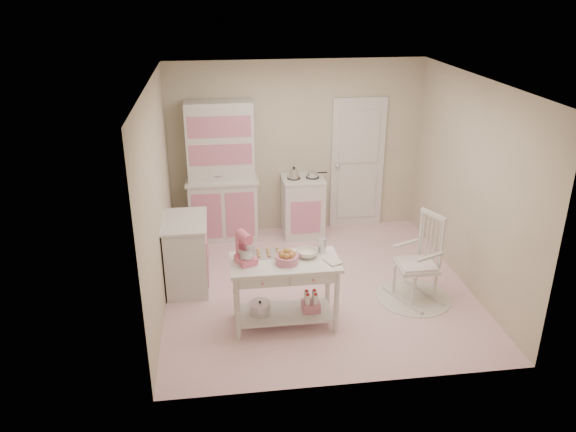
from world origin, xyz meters
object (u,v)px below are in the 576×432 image
Objects in this scene: hutch at (222,172)px; base_cabinet at (187,254)px; bread_basket at (287,259)px; rocking_chair at (417,258)px; stove at (303,207)px; stand_mixer at (246,248)px; work_table at (285,293)px.

hutch is 2.26× the size of base_cabinet.
base_cabinet is 3.68× the size of bread_basket.
rocking_chair is (2.26, -2.10, -0.49)m from hutch.
stove is 2.18m from base_cabinet.
stove is 2.62m from stand_mixer.
stand_mixer reaches higher than base_cabinet.
bread_basket is at bearing -103.02° from stove.
hutch is 1.33m from stove.
stove is 3.68× the size of bread_basket.
stove is at bearing 44.72° from stand_mixer.
work_table is 0.71m from stand_mixer.
base_cabinet is 2.84m from rocking_chair.
stand_mixer reaches higher than bread_basket.
hutch is 2.43m from stand_mixer.
hutch is at bearing 177.61° from stove.
base_cabinet is 0.84× the size of rocking_chair.
work_table is at bearing 168.43° from rocking_chair.
stand_mixer reaches higher than rocking_chair.
work_table is at bearing -75.80° from hutch.
bread_basket is at bearing -75.64° from hutch.
base_cabinet reaches higher than work_table.
stand_mixer is (0.20, -2.42, -0.07)m from hutch.
hutch is 1.89× the size of rocking_chair.
base_cabinet is at bearing 136.92° from bread_basket.
rocking_chair reaches higher than base_cabinet.
base_cabinet is 1.50m from work_table.
rocking_chair reaches higher than work_table.
rocking_chair is 2.13m from stand_mixer.
hutch reaches higher than stove.
rocking_chair is (1.06, -2.05, 0.09)m from stove.
stand_mixer is 1.36× the size of bread_basket.
work_table is (-0.58, -2.39, -0.06)m from stove.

